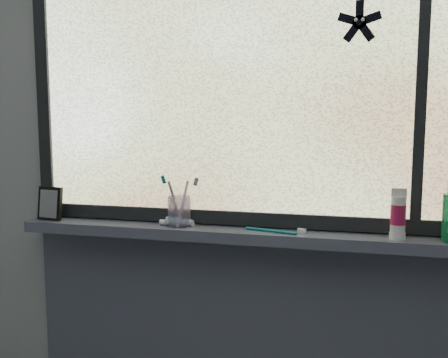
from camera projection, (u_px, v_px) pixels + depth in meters
name	position (u px, v px, depth m)	size (l,w,h in m)	color
wall_back	(241.00, 162.00, 1.81)	(3.00, 0.01, 2.50)	#9EA3A8
windowsill	(236.00, 234.00, 1.77)	(1.62, 0.14, 0.04)	#4A4D62
window_pane	(240.00, 84.00, 1.75)	(1.50, 0.01, 1.00)	silver
frame_bottom	(239.00, 218.00, 1.81)	(1.60, 0.03, 0.05)	black
frame_left	(44.00, 87.00, 1.93)	(0.05, 0.03, 1.10)	black
frame_mullion	(422.00, 81.00, 1.61)	(0.04, 0.03, 1.00)	black
starfish_sticker	(359.00, 22.00, 1.62)	(0.15, 0.02, 0.15)	black
vanity_mirror	(50.00, 203.00, 1.92)	(0.10, 0.05, 0.13)	black
toothpaste_tube	(179.00, 222.00, 1.81)	(0.18, 0.04, 0.03)	white
toothbrush_cup	(179.00, 211.00, 1.81)	(0.08, 0.08, 0.11)	#A899CA
toothbrush_lying	(271.00, 230.00, 1.71)	(0.23, 0.02, 0.02)	#0D727D
cream_tube	(398.00, 212.00, 1.61)	(0.05, 0.05, 0.12)	silver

